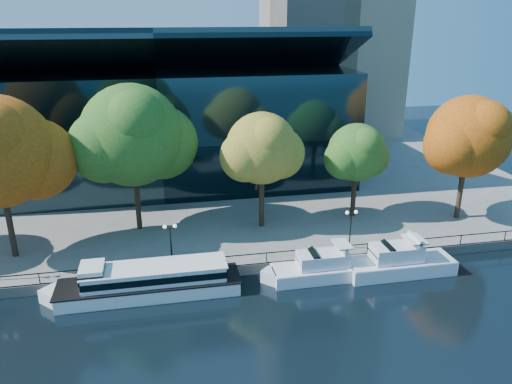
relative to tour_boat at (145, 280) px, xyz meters
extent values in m
plane|color=black|center=(6.11, -1.36, -1.37)|extent=(160.00, 160.00, 0.00)
cube|color=slate|center=(6.11, 35.14, -0.87)|extent=(90.00, 67.00, 1.00)
cube|color=#47443F|center=(6.11, 1.69, -0.87)|extent=(90.00, 0.25, 1.00)
cube|color=black|center=(6.11, 1.89, 0.58)|extent=(88.20, 0.08, 0.08)
cube|color=black|center=(6.11, 1.89, 0.08)|extent=(0.07, 0.07, 0.90)
cube|color=black|center=(2.11, 30.64, 6.63)|extent=(50.00, 24.00, 16.00)
cube|color=black|center=(2.11, 26.64, 16.13)|extent=(50.00, 17.14, 7.86)
cube|color=white|center=(0.39, 0.00, -0.77)|extent=(15.29, 3.71, 1.20)
cube|color=black|center=(0.39, 0.00, -0.15)|extent=(15.59, 3.79, 0.13)
cube|color=white|center=(-7.26, 0.00, -0.77)|extent=(3.07, 3.07, 1.20)
cube|color=white|center=(0.93, 0.00, 0.54)|extent=(11.92, 3.04, 1.31)
cube|color=black|center=(0.93, 0.00, 0.60)|extent=(12.08, 3.12, 0.60)
cube|color=white|center=(0.93, 0.00, 1.25)|extent=(12.23, 3.19, 0.11)
cube|color=white|center=(-4.20, 0.00, 0.87)|extent=(1.97, 2.60, 1.97)
cube|color=black|center=(-4.20, 0.00, 1.09)|extent=(2.02, 2.67, 0.76)
cube|color=white|center=(16.42, -0.22, -0.78)|extent=(10.32, 2.95, 1.18)
cube|color=white|center=(11.26, -0.22, -0.78)|extent=(2.26, 2.26, 1.18)
cube|color=white|center=(16.42, -0.22, -0.17)|extent=(10.11, 2.89, 0.08)
cube|color=white|center=(15.90, -0.22, 0.55)|extent=(4.64, 2.21, 1.28)
cube|color=black|center=(14.56, -0.22, 0.64)|extent=(2.03, 2.12, 1.61)
cube|color=white|center=(17.66, -0.22, 1.48)|extent=(0.25, 2.30, 0.79)
cube|color=white|center=(17.66, -0.22, 1.87)|extent=(1.38, 2.30, 0.15)
cube|color=white|center=(23.26, -0.75, -0.70)|extent=(10.09, 3.14, 1.35)
cube|color=white|center=(18.22, -0.75, -0.70)|extent=(2.47, 2.47, 1.35)
cube|color=white|center=(23.26, -0.75, 0.00)|extent=(9.89, 3.08, 0.09)
cube|color=white|center=(22.76, -0.75, 0.82)|extent=(4.54, 2.35, 1.46)
cube|color=black|center=(21.45, -0.75, 0.93)|extent=(2.05, 2.26, 1.69)
cube|color=white|center=(24.47, -0.75, 1.88)|extent=(0.28, 2.45, 0.90)
cube|color=white|center=(24.47, -0.75, 1.99)|extent=(1.57, 2.45, 0.17)
cylinder|color=black|center=(-12.26, 7.82, 3.76)|extent=(0.56, 0.56, 8.26)
cylinder|color=black|center=(-11.76, 8.02, 7.01)|extent=(1.28, 1.95, 4.12)
sphere|color=#91350B|center=(-9.46, 9.34, 8.69)|extent=(7.63, 7.63, 7.63)
cylinder|color=black|center=(-0.69, 12.07, 3.74)|extent=(0.56, 0.56, 8.23)
cylinder|color=black|center=(-0.19, 12.27, 6.98)|extent=(1.27, 1.95, 4.10)
cylinder|color=black|center=(-1.09, 11.77, 6.68)|extent=(1.17, 1.33, 3.67)
sphere|color=#26551A|center=(-0.69, 12.07, 9.91)|extent=(10.39, 10.39, 10.39)
sphere|color=#26551A|center=(2.16, 13.63, 8.61)|extent=(7.79, 7.79, 7.79)
sphere|color=#26551A|center=(-3.29, 11.03, 9.13)|extent=(7.27, 7.27, 7.27)
sphere|color=#26551A|center=(-0.17, 9.99, 11.73)|extent=(6.23, 6.23, 6.23)
cylinder|color=black|center=(12.36, 10.22, 3.12)|extent=(0.56, 0.56, 6.99)
cylinder|color=black|center=(12.86, 10.42, 5.87)|extent=(1.13, 1.70, 3.50)
cylinder|color=black|center=(11.96, 9.92, 5.62)|extent=(1.04, 1.18, 3.13)
sphere|color=olive|center=(12.36, 10.22, 8.37)|extent=(7.51, 7.51, 7.51)
sphere|color=olive|center=(14.42, 11.35, 7.43)|extent=(5.64, 5.64, 5.64)
sphere|color=olive|center=(10.48, 9.47, 7.80)|extent=(5.26, 5.26, 5.26)
sphere|color=olive|center=(12.73, 8.72, 9.68)|extent=(4.51, 4.51, 4.51)
cylinder|color=black|center=(23.16, 11.05, 2.62)|extent=(0.56, 0.56, 5.99)
cylinder|color=black|center=(23.66, 11.25, 4.98)|extent=(1.02, 1.51, 3.02)
cylinder|color=black|center=(22.76, 10.75, 4.76)|extent=(0.94, 1.06, 2.69)
sphere|color=#26551A|center=(23.16, 11.05, 7.12)|extent=(6.42, 6.42, 6.42)
sphere|color=#26551A|center=(24.92, 12.01, 6.31)|extent=(4.81, 4.81, 4.81)
sphere|color=#26551A|center=(21.55, 10.40, 6.63)|extent=(4.49, 4.49, 4.49)
sphere|color=#26551A|center=(23.48, 9.76, 8.24)|extent=(3.85, 3.85, 3.85)
cylinder|color=black|center=(34.60, 8.23, 3.39)|extent=(0.56, 0.56, 7.52)
cylinder|color=black|center=(35.10, 8.43, 6.34)|extent=(1.19, 1.81, 3.76)
cylinder|color=black|center=(34.20, 7.93, 6.07)|extent=(1.10, 1.24, 3.36)
sphere|color=#91350B|center=(34.60, 8.23, 9.03)|extent=(8.87, 8.87, 8.87)
sphere|color=#91350B|center=(37.04, 9.56, 7.92)|extent=(6.65, 6.65, 6.65)
sphere|color=#91350B|center=(32.39, 7.34, 8.36)|extent=(6.21, 6.21, 6.21)
sphere|color=#91350B|center=(35.05, 6.45, 10.58)|extent=(5.32, 5.32, 5.32)
cylinder|color=black|center=(2.44, 3.14, 1.43)|extent=(0.14, 0.14, 3.60)
cube|color=black|center=(2.44, 3.14, 3.28)|extent=(0.90, 0.06, 0.06)
sphere|color=white|center=(1.99, 3.14, 3.48)|extent=(0.36, 0.36, 0.36)
sphere|color=white|center=(2.89, 3.14, 3.48)|extent=(0.36, 0.36, 0.36)
cylinder|color=black|center=(19.75, 3.14, 1.43)|extent=(0.14, 0.14, 3.60)
cube|color=black|center=(19.75, 3.14, 3.28)|extent=(0.90, 0.06, 0.06)
sphere|color=white|center=(19.30, 3.14, 3.48)|extent=(0.36, 0.36, 0.36)
sphere|color=white|center=(20.20, 3.14, 3.48)|extent=(0.36, 0.36, 0.36)
camera|label=1|loc=(2.15, -38.67, 21.78)|focal=35.00mm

